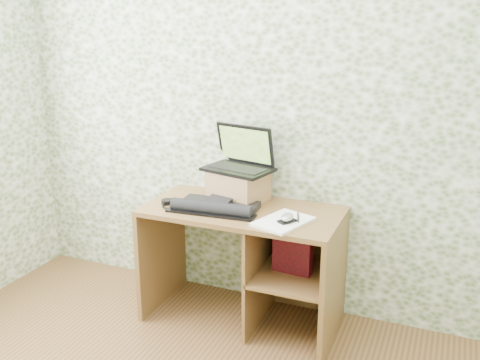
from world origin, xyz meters
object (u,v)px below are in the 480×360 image
at_px(laptop, 241,159).
at_px(notepad, 283,222).
at_px(riser, 238,186).
at_px(keyboard, 216,206).
at_px(desk, 256,250).

xyz_separation_m(laptop, notepad, (0.39, -0.31, -0.25)).
xyz_separation_m(riser, keyboard, (-0.05, -0.23, -0.07)).
xyz_separation_m(desk, riser, (-0.17, 0.12, 0.37)).
bearing_deg(laptop, keyboard, -88.11).
bearing_deg(keyboard, desk, 22.80).
height_order(riser, notepad, riser).
relative_size(desk, notepad, 3.62).
bearing_deg(notepad, keyboard, -166.49).
bearing_deg(notepad, desk, 164.42).
relative_size(keyboard, notepad, 1.66).
distance_m(keyboard, notepad, 0.44).
relative_size(desk, riser, 3.70).
distance_m(riser, notepad, 0.48).
relative_size(laptop, notepad, 1.40).
xyz_separation_m(laptop, keyboard, (-0.05, -0.27, -0.23)).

